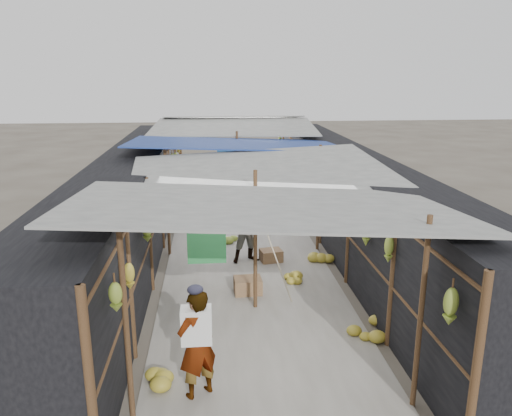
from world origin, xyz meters
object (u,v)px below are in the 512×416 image
object	(u,v)px
crate_near	(248,286)
vendor_seated	(287,211)
vendor_elderly	(197,344)
black_basin	(292,211)
shopper_blue	(250,228)

from	to	relation	value
crate_near	vendor_seated	size ratio (longest dim) A/B	0.64
vendor_elderly	vendor_seated	world-z (taller)	vendor_elderly
black_basin	vendor_seated	distance (m)	1.24
black_basin	vendor_elderly	bearing A→B (deg)	-107.02
vendor_seated	black_basin	bearing A→B (deg)	137.96
black_basin	shopper_blue	world-z (taller)	shopper_blue
shopper_blue	vendor_seated	bearing A→B (deg)	51.31
vendor_elderly	shopper_blue	world-z (taller)	shopper_blue
crate_near	shopper_blue	world-z (taller)	shopper_blue
vendor_elderly	vendor_seated	bearing A→B (deg)	-139.91
crate_near	black_basin	size ratio (longest dim) A/B	0.98
black_basin	vendor_seated	xyz separation A→B (m)	(-0.34, -1.15, 0.34)
vendor_seated	vendor_elderly	bearing A→B (deg)	-42.35
vendor_elderly	shopper_blue	xyz separation A→B (m)	(1.07, 4.88, 0.05)
crate_near	vendor_seated	xyz separation A→B (m)	(1.45, 4.50, 0.26)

